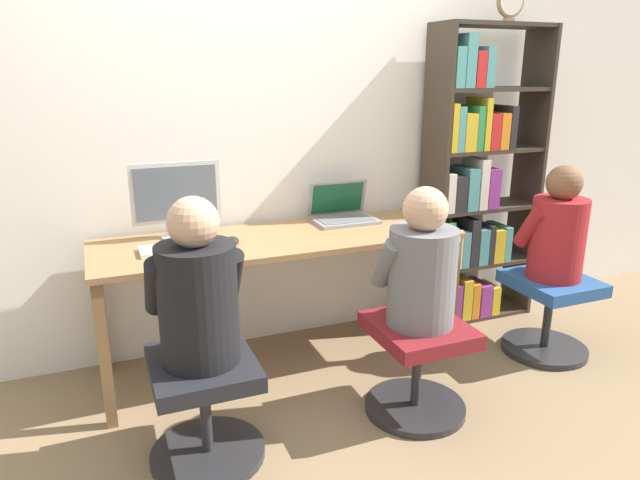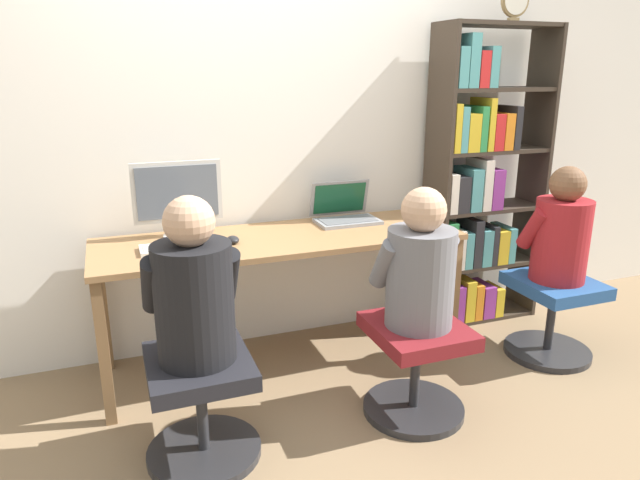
{
  "view_description": "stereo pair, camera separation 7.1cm",
  "coord_description": "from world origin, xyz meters",
  "views": [
    {
      "loc": [
        -0.89,
        -2.47,
        1.6
      ],
      "look_at": [
        0.16,
        0.14,
        0.76
      ],
      "focal_mm": 32.0,
      "sensor_mm": 36.0,
      "label": 1
    },
    {
      "loc": [
        -0.82,
        -2.49,
        1.6
      ],
      "look_at": [
        0.16,
        0.14,
        0.76
      ],
      "focal_mm": 32.0,
      "sensor_mm": 36.0,
      "label": 2
    }
  ],
  "objects": [
    {
      "name": "laptop",
      "position": [
        0.45,
        0.48,
        0.8
      ],
      "size": [
        0.36,
        0.27,
        0.23
      ],
      "color": "gray",
      "rests_on": "desk"
    },
    {
      "name": "desk_clock",
      "position": [
        1.45,
        0.4,
        1.97
      ],
      "size": [
        0.18,
        0.03,
        0.2
      ],
      "color": "olive",
      "rests_on": "bookshelf"
    },
    {
      "name": "person_at_monitor",
      "position": [
        -0.56,
        -0.35,
        0.76
      ],
      "size": [
        0.39,
        0.34,
        0.68
      ],
      "color": "black",
      "rests_on": "office_chair_left"
    },
    {
      "name": "desktop_monitor",
      "position": [
        -0.5,
        0.49,
        0.96
      ],
      "size": [
        0.46,
        0.18,
        0.4
      ],
      "color": "beige",
      "rests_on": "desk"
    },
    {
      "name": "person_at_laptop",
      "position": [
        0.45,
        -0.37,
        0.74
      ],
      "size": [
        0.38,
        0.32,
        0.65
      ],
      "color": "slate",
      "rests_on": "office_chair_right"
    },
    {
      "name": "desk",
      "position": [
        0.0,
        0.32,
        0.67
      ],
      "size": [
        1.94,
        0.63,
        0.75
      ],
      "color": "olive",
      "rests_on": "ground_plane"
    },
    {
      "name": "computer_mouse_by_keyboard",
      "position": [
        -0.26,
        0.28,
        0.77
      ],
      "size": [
        0.06,
        0.09,
        0.04
      ],
      "color": "black",
      "rests_on": "desk"
    },
    {
      "name": "ground_plane",
      "position": [
        0.0,
        0.0,
        0.0
      ],
      "size": [
        14.0,
        14.0,
        0.0
      ],
      "primitive_type": "plane",
      "color": "#846B4C"
    },
    {
      "name": "person_near_shelf",
      "position": [
        1.48,
        -0.13,
        0.74
      ],
      "size": [
        0.37,
        0.32,
        0.64
      ],
      "color": "maroon",
      "rests_on": "office_chair_side"
    },
    {
      "name": "office_chair_left",
      "position": [
        -0.56,
        -0.35,
        0.27
      ],
      "size": [
        0.49,
        0.49,
        0.46
      ],
      "color": "#262628",
      "rests_on": "ground_plane"
    },
    {
      "name": "keyboard",
      "position": [
        -0.52,
        0.27,
        0.76
      ],
      "size": [
        0.4,
        0.16,
        0.03
      ],
      "color": "silver",
      "rests_on": "desk"
    },
    {
      "name": "office_chair_right",
      "position": [
        0.45,
        -0.38,
        0.27
      ],
      "size": [
        0.49,
        0.49,
        0.46
      ],
      "color": "#262628",
      "rests_on": "ground_plane"
    },
    {
      "name": "bookshelf",
      "position": [
        1.34,
        0.46,
        0.87
      ],
      "size": [
        0.76,
        0.29,
        1.87
      ],
      "color": "#382D23",
      "rests_on": "ground_plane"
    },
    {
      "name": "office_chair_side",
      "position": [
        1.48,
        -0.13,
        0.27
      ],
      "size": [
        0.49,
        0.49,
        0.46
      ],
      "color": "#262628",
      "rests_on": "ground_plane"
    },
    {
      "name": "wall_back",
      "position": [
        0.0,
        0.7,
        1.3
      ],
      "size": [
        10.0,
        0.05,
        2.6
      ],
      "color": "white",
      "rests_on": "ground_plane"
    }
  ]
}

